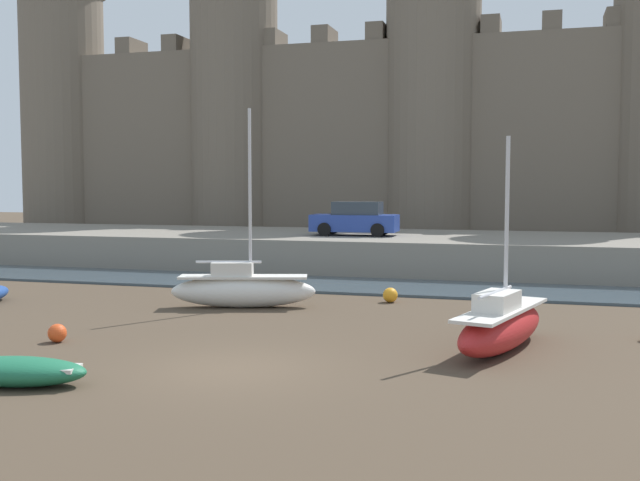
{
  "coord_description": "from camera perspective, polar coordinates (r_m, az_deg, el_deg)",
  "views": [
    {
      "loc": [
        6.3,
        -14.83,
        3.98
      ],
      "look_at": [
        0.66,
        4.57,
        2.5
      ],
      "focal_mm": 42.0,
      "sensor_mm": 36.0,
      "label": 1
    }
  ],
  "objects": [
    {
      "name": "water_channel",
      "position": [
        29.45,
        3.72,
        -3.48
      ],
      "size": [
        80.0,
        4.5,
        0.1
      ],
      "primitive_type": "cube",
      "color": "#3D4C56",
      "rests_on": "ground"
    },
    {
      "name": "sailboat_midflat_right",
      "position": [
        18.74,
        13.65,
        -6.31
      ],
      "size": [
        2.47,
        5.13,
        5.18
      ],
      "color": "red",
      "rests_on": "ground"
    },
    {
      "name": "mooring_buoy_near_shore",
      "position": [
        25.7,
        5.38,
        -4.16
      ],
      "size": [
        0.51,
        0.51,
        0.51
      ],
      "primitive_type": "sphere",
      "color": "orange",
      "rests_on": "ground"
    },
    {
      "name": "ground_plane",
      "position": [
        16.59,
        -6.71,
        -9.72
      ],
      "size": [
        160.0,
        160.0,
        0.0
      ],
      "primitive_type": "plane",
      "color": "#4C3D2D"
    },
    {
      "name": "castle",
      "position": [
        47.08,
        8.57,
        9.37
      ],
      "size": [
        58.9,
        6.44,
        21.44
      ],
      "color": "#706354",
      "rests_on": "ground"
    },
    {
      "name": "sailboat_midflat_centre",
      "position": [
        24.64,
        -5.92,
        -3.65
      ],
      "size": [
        4.84,
        2.34,
        6.47
      ],
      "color": "silver",
      "rests_on": "ground"
    },
    {
      "name": "car_quay_centre_west",
      "position": [
        35.79,
        2.71,
        1.63
      ],
      "size": [
        4.14,
        1.96,
        1.62
      ],
      "color": "#263F99",
      "rests_on": "quay_road"
    },
    {
      "name": "quay_road",
      "position": [
        36.43,
        6.19,
        -0.83
      ],
      "size": [
        64.46,
        10.0,
        1.6
      ],
      "primitive_type": "cube",
      "color": "gray",
      "rests_on": "ground"
    },
    {
      "name": "rowboat_foreground_left",
      "position": [
        16.3,
        -22.27,
        -9.16
      ],
      "size": [
        3.13,
        1.68,
        0.58
      ],
      "color": "#1E6B47",
      "rests_on": "ground"
    },
    {
      "name": "mooring_buoy_mid_mud",
      "position": [
        20.31,
        -19.39,
        -6.67
      ],
      "size": [
        0.47,
        0.47,
        0.47
      ],
      "primitive_type": "sphere",
      "color": "#E04C1E",
      "rests_on": "ground"
    }
  ]
}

